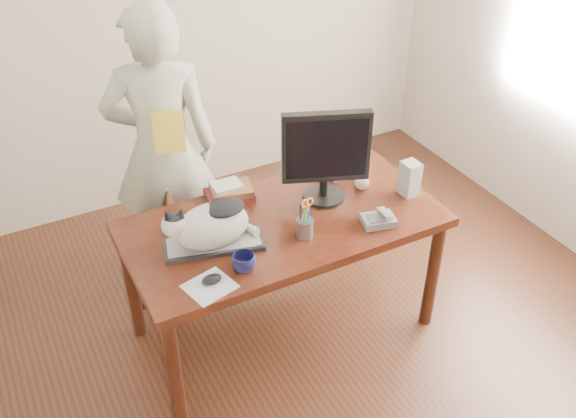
{
  "coord_description": "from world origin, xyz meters",
  "views": [
    {
      "loc": [
        -1.19,
        -1.72,
        2.66
      ],
      "look_at": [
        0.0,
        0.55,
        0.85
      ],
      "focal_mm": 40.0,
      "sensor_mm": 36.0,
      "label": 1
    }
  ],
  "objects_px": {
    "desk": "(277,235)",
    "monitor": "(326,152)",
    "mouse": "(212,279)",
    "speaker": "(410,178)",
    "pen_cup": "(305,226)",
    "calculator": "(340,166)",
    "coffee_mug": "(244,263)",
    "person": "(163,150)",
    "baseball": "(362,182)",
    "keyboard": "(214,244)",
    "phone": "(379,219)",
    "book_stack": "(230,192)",
    "cat": "(209,224)"
  },
  "relations": [
    {
      "from": "keyboard",
      "to": "phone",
      "type": "distance_m",
      "value": 0.83
    },
    {
      "from": "cat",
      "to": "calculator",
      "type": "relative_size",
      "value": 2.01
    },
    {
      "from": "mouse",
      "to": "coffee_mug",
      "type": "height_order",
      "value": "coffee_mug"
    },
    {
      "from": "pen_cup",
      "to": "calculator",
      "type": "bearing_deg",
      "value": 43.04
    },
    {
      "from": "person",
      "to": "baseball",
      "type": "bearing_deg",
      "value": 158.44
    },
    {
      "from": "pen_cup",
      "to": "keyboard",
      "type": "bearing_deg",
      "value": 163.41
    },
    {
      "from": "phone",
      "to": "person",
      "type": "relative_size",
      "value": 0.11
    },
    {
      "from": "cat",
      "to": "person",
      "type": "height_order",
      "value": "person"
    },
    {
      "from": "monitor",
      "to": "pen_cup",
      "type": "xyz_separation_m",
      "value": [
        -0.24,
        -0.23,
        -0.23
      ]
    },
    {
      "from": "coffee_mug",
      "to": "calculator",
      "type": "bearing_deg",
      "value": 32.54
    },
    {
      "from": "desk",
      "to": "book_stack",
      "type": "height_order",
      "value": "book_stack"
    },
    {
      "from": "coffee_mug",
      "to": "phone",
      "type": "bearing_deg",
      "value": 0.92
    },
    {
      "from": "coffee_mug",
      "to": "baseball",
      "type": "xyz_separation_m",
      "value": [
        0.84,
        0.32,
        -0.0
      ]
    },
    {
      "from": "monitor",
      "to": "coffee_mug",
      "type": "distance_m",
      "value": 0.73
    },
    {
      "from": "phone",
      "to": "pen_cup",
      "type": "bearing_deg",
      "value": -178.64
    },
    {
      "from": "keyboard",
      "to": "pen_cup",
      "type": "distance_m",
      "value": 0.44
    },
    {
      "from": "person",
      "to": "speaker",
      "type": "bearing_deg",
      "value": 158.68
    },
    {
      "from": "desk",
      "to": "mouse",
      "type": "height_order",
      "value": "mouse"
    },
    {
      "from": "desk",
      "to": "monitor",
      "type": "distance_m",
      "value": 0.51
    },
    {
      "from": "keyboard",
      "to": "phone",
      "type": "height_order",
      "value": "phone"
    },
    {
      "from": "coffee_mug",
      "to": "speaker",
      "type": "distance_m",
      "value": 1.05
    },
    {
      "from": "mouse",
      "to": "speaker",
      "type": "distance_m",
      "value": 1.21
    },
    {
      "from": "monitor",
      "to": "baseball",
      "type": "height_order",
      "value": "monitor"
    },
    {
      "from": "speaker",
      "to": "book_stack",
      "type": "xyz_separation_m",
      "value": [
        -0.86,
        0.4,
        -0.06
      ]
    },
    {
      "from": "book_stack",
      "to": "person",
      "type": "xyz_separation_m",
      "value": [
        -0.2,
        0.48,
        0.07
      ]
    },
    {
      "from": "mouse",
      "to": "phone",
      "type": "height_order",
      "value": "phone"
    },
    {
      "from": "coffee_mug",
      "to": "person",
      "type": "height_order",
      "value": "person"
    },
    {
      "from": "speaker",
      "to": "calculator",
      "type": "bearing_deg",
      "value": 116.2
    },
    {
      "from": "cat",
      "to": "pen_cup",
      "type": "height_order",
      "value": "cat"
    },
    {
      "from": "desk",
      "to": "coffee_mug",
      "type": "relative_size",
      "value": 14.6
    },
    {
      "from": "cat",
      "to": "pen_cup",
      "type": "distance_m",
      "value": 0.46
    },
    {
      "from": "desk",
      "to": "book_stack",
      "type": "relative_size",
      "value": 6.12
    },
    {
      "from": "desk",
      "to": "baseball",
      "type": "distance_m",
      "value": 0.54
    },
    {
      "from": "desk",
      "to": "book_stack",
      "type": "distance_m",
      "value": 0.34
    },
    {
      "from": "speaker",
      "to": "book_stack",
      "type": "bearing_deg",
      "value": 152.02
    },
    {
      "from": "monitor",
      "to": "mouse",
      "type": "distance_m",
      "value": 0.88
    },
    {
      "from": "desk",
      "to": "monitor",
      "type": "height_order",
      "value": "monitor"
    },
    {
      "from": "keyboard",
      "to": "baseball",
      "type": "relative_size",
      "value": 6.31
    },
    {
      "from": "cat",
      "to": "monitor",
      "type": "relative_size",
      "value": 0.92
    },
    {
      "from": "keyboard",
      "to": "phone",
      "type": "bearing_deg",
      "value": -0.06
    },
    {
      "from": "baseball",
      "to": "person",
      "type": "bearing_deg",
      "value": 140.11
    },
    {
      "from": "monitor",
      "to": "pen_cup",
      "type": "bearing_deg",
      "value": -115.68
    },
    {
      "from": "speaker",
      "to": "coffee_mug",
      "type": "bearing_deg",
      "value": -173.88
    },
    {
      "from": "cat",
      "to": "book_stack",
      "type": "height_order",
      "value": "cat"
    },
    {
      "from": "mouse",
      "to": "coffee_mug",
      "type": "bearing_deg",
      "value": -9.41
    },
    {
      "from": "cat",
      "to": "desk",
      "type": "bearing_deg",
      "value": 30.12
    },
    {
      "from": "speaker",
      "to": "baseball",
      "type": "height_order",
      "value": "speaker"
    },
    {
      "from": "phone",
      "to": "person",
      "type": "xyz_separation_m",
      "value": [
        -0.77,
        1.03,
        0.08
      ]
    },
    {
      "from": "pen_cup",
      "to": "phone",
      "type": "xyz_separation_m",
      "value": [
        0.38,
        -0.09,
        -0.04
      ]
    },
    {
      "from": "monitor",
      "to": "person",
      "type": "relative_size",
      "value": 0.3
    }
  ]
}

